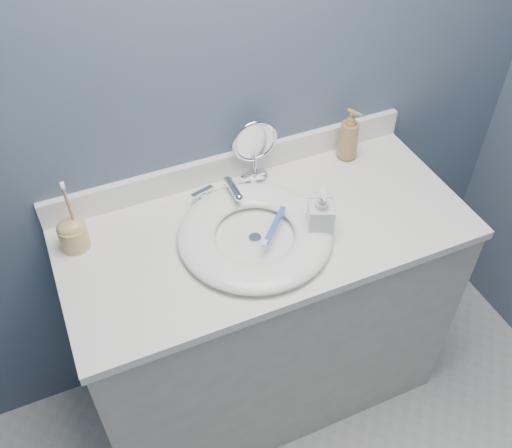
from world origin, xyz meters
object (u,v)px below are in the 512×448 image
makeup_mirror (255,148)px  soap_bottle_clear (321,213)px  soap_bottle_amber (349,134)px  toothbrush_holder (73,233)px

makeup_mirror → soap_bottle_clear: 0.32m
makeup_mirror → soap_bottle_amber: (0.33, -0.02, -0.03)m
soap_bottle_amber → soap_bottle_clear: 0.38m
makeup_mirror → soap_bottle_amber: size_ratio=1.19×
soap_bottle_amber → toothbrush_holder: 0.92m
makeup_mirror → toothbrush_holder: bearing=-170.7°
soap_bottle_clear → toothbrush_holder: bearing=-176.5°
soap_bottle_amber → soap_bottle_clear: soap_bottle_amber is taller
soap_bottle_clear → toothbrush_holder: size_ratio=0.69×
soap_bottle_amber → makeup_mirror: bearing=150.3°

